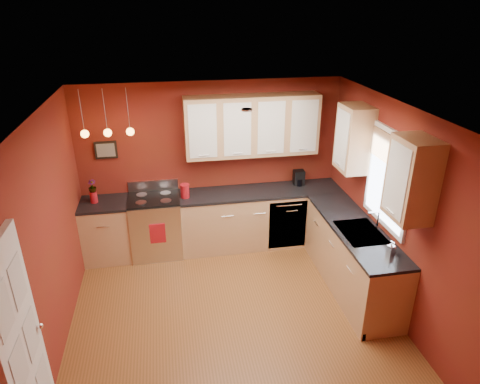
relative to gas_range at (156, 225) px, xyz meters
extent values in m
plane|color=brown|center=(0.92, -1.80, -0.48)|extent=(4.20, 4.20, 0.00)
cube|color=white|center=(0.92, -1.80, 2.12)|extent=(4.00, 4.20, 0.02)
cube|color=maroon|center=(0.92, 0.30, 0.82)|extent=(4.00, 0.02, 2.60)
cube|color=maroon|center=(0.92, -3.90, 0.82)|extent=(4.00, 0.02, 2.60)
cube|color=maroon|center=(-1.08, -1.80, 0.82)|extent=(0.02, 4.20, 2.60)
cube|color=maroon|center=(2.92, -1.80, 0.82)|extent=(0.02, 4.20, 2.60)
cube|color=tan|center=(-0.73, 0.00, -0.03)|extent=(0.70, 0.60, 0.90)
cube|color=tan|center=(1.65, 0.00, -0.03)|extent=(2.54, 0.60, 0.90)
cube|color=tan|center=(2.62, -1.35, -0.03)|extent=(0.60, 2.10, 0.90)
cube|color=black|center=(-0.73, 0.00, 0.44)|extent=(0.70, 0.62, 0.04)
cube|color=black|center=(1.65, 0.00, 0.44)|extent=(2.54, 0.62, 0.04)
cube|color=black|center=(2.62, -1.35, 0.44)|extent=(0.62, 2.10, 0.04)
cube|color=silver|center=(0.00, 0.00, -0.02)|extent=(0.76, 0.64, 0.92)
cube|color=black|center=(0.00, -0.30, 0.00)|extent=(0.55, 0.02, 0.32)
cylinder|color=silver|center=(0.00, -0.31, 0.24)|extent=(0.60, 0.02, 0.02)
cube|color=black|center=(0.00, 0.00, 0.45)|extent=(0.76, 0.60, 0.03)
cylinder|color=gray|center=(-0.18, -0.14, 0.47)|extent=(0.16, 0.16, 0.01)
cylinder|color=gray|center=(0.18, -0.14, 0.47)|extent=(0.16, 0.16, 0.01)
cylinder|color=gray|center=(-0.18, 0.14, 0.47)|extent=(0.16, 0.16, 0.01)
cylinder|color=gray|center=(0.18, 0.14, 0.47)|extent=(0.16, 0.16, 0.01)
cube|color=silver|center=(0.00, 0.30, 0.55)|extent=(0.76, 0.04, 0.16)
cube|color=silver|center=(2.02, -0.29, -0.03)|extent=(0.60, 0.02, 0.80)
cube|color=gray|center=(2.62, -1.50, 0.43)|extent=(0.50, 0.70, 0.05)
cube|color=black|center=(2.62, -1.33, 0.42)|extent=(0.42, 0.30, 0.02)
cube|color=black|center=(2.62, -1.67, 0.42)|extent=(0.42, 0.30, 0.02)
cylinder|color=white|center=(2.84, -1.50, 0.60)|extent=(0.02, 0.02, 0.28)
cylinder|color=white|center=(2.77, -1.50, 0.73)|extent=(0.16, 0.02, 0.02)
cube|color=white|center=(2.90, -1.50, 1.17)|extent=(0.04, 1.02, 1.22)
cube|color=white|center=(2.89, -1.50, 1.17)|extent=(0.01, 0.90, 1.10)
cube|color=#A67553|center=(2.87, -1.50, 1.54)|extent=(0.02, 0.96, 0.36)
cube|color=white|center=(-1.05, -3.00, 0.54)|extent=(0.06, 0.82, 2.05)
cube|color=silver|center=(-1.02, -3.18, 1.12)|extent=(0.00, 0.28, 0.40)
cube|color=silver|center=(-1.02, -2.82, 1.12)|extent=(0.00, 0.28, 0.40)
cube|color=silver|center=(-1.02, -3.18, 0.57)|extent=(0.00, 0.28, 0.40)
cube|color=silver|center=(-1.02, -2.82, 0.57)|extent=(0.00, 0.28, 0.40)
cube|color=silver|center=(-1.02, -2.82, 0.02)|extent=(0.00, 0.28, 0.40)
sphere|color=white|center=(-0.99, -2.67, 0.52)|extent=(0.06, 0.06, 0.06)
cube|color=tan|center=(1.52, 0.12, 1.47)|extent=(2.00, 0.35, 0.90)
cube|color=tan|center=(2.75, -1.48, 1.47)|extent=(0.35, 1.95, 0.90)
cube|color=black|center=(-0.63, 0.28, 1.17)|extent=(0.32, 0.03, 0.26)
cylinder|color=gray|center=(-0.83, -0.05, 1.82)|extent=(0.01, 0.01, 0.60)
sphere|color=#FFA53F|center=(-0.83, -0.05, 1.52)|extent=(0.11, 0.11, 0.11)
cylinder|color=gray|center=(-0.53, -0.05, 1.82)|extent=(0.01, 0.01, 0.60)
sphere|color=#FFA53F|center=(-0.53, -0.05, 1.52)|extent=(0.11, 0.11, 0.11)
cylinder|color=gray|center=(-0.23, -0.05, 1.82)|extent=(0.01, 0.01, 0.60)
sphere|color=#FFA53F|center=(-0.23, -0.05, 1.52)|extent=(0.11, 0.11, 0.11)
cylinder|color=#A5111A|center=(0.47, -0.04, 0.56)|extent=(0.13, 0.13, 0.19)
cylinder|color=#A5111A|center=(0.47, -0.04, 0.66)|extent=(0.14, 0.14, 0.02)
cylinder|color=#A5111A|center=(-0.86, 0.02, 0.54)|extent=(0.11, 0.11, 0.17)
imported|color=#A5111A|center=(-0.86, 0.02, 0.71)|extent=(0.12, 0.12, 0.20)
cube|color=black|center=(2.30, 0.12, 0.58)|extent=(0.17, 0.14, 0.24)
cylinder|color=black|center=(2.30, 0.07, 0.51)|extent=(0.09, 0.09, 0.11)
imported|color=white|center=(2.73, -2.05, 0.55)|extent=(0.10, 0.10, 0.17)
cube|color=#A5111A|center=(0.02, -0.33, 0.04)|extent=(0.23, 0.02, 0.31)
camera|label=1|loc=(0.24, -5.93, 3.19)|focal=32.00mm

